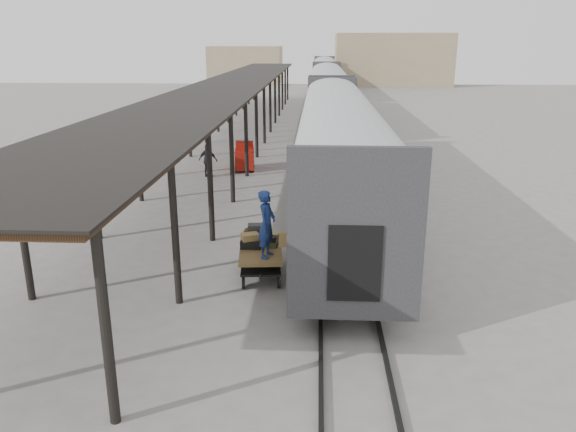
% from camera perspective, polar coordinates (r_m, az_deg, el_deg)
% --- Properties ---
extents(ground, '(160.00, 160.00, 0.00)m').
position_cam_1_polar(ground, '(17.23, -5.02, -5.92)').
color(ground, slate).
rests_on(ground, ground).
extents(train, '(3.45, 76.01, 4.01)m').
position_cam_1_polar(train, '(49.64, 4.11, 12.56)').
color(train, silver).
rests_on(train, ground).
extents(canopy, '(4.90, 64.30, 4.15)m').
position_cam_1_polar(canopy, '(40.17, -5.32, 13.29)').
color(canopy, '#422B19').
rests_on(canopy, ground).
extents(rails, '(1.54, 150.00, 0.12)m').
position_cam_1_polar(rails, '(50.13, 4.05, 9.58)').
color(rails, black).
rests_on(rails, ground).
extents(building_far, '(18.00, 10.00, 8.00)m').
position_cam_1_polar(building_far, '(94.43, 10.50, 15.36)').
color(building_far, tan).
rests_on(building_far, ground).
extents(building_left, '(12.00, 8.00, 6.00)m').
position_cam_1_polar(building_left, '(98.51, -4.31, 15.08)').
color(building_left, tan).
rests_on(building_left, ground).
extents(baggage_cart, '(1.47, 2.51, 0.86)m').
position_cam_1_polar(baggage_cart, '(16.92, -2.78, -3.95)').
color(baggage_cart, brown).
rests_on(baggage_cart, ground).
extents(suitcase_stack, '(1.14, 1.22, 0.58)m').
position_cam_1_polar(suitcase_stack, '(17.10, -3.16, -2.24)').
color(suitcase_stack, '#333335').
rests_on(suitcase_stack, baggage_cart).
extents(luggage_tug, '(1.19, 1.78, 1.49)m').
position_cam_1_polar(luggage_tug, '(31.07, -4.43, 5.96)').
color(luggage_tug, '#9B170E').
rests_on(luggage_tug, ground).
extents(porter, '(0.63, 0.81, 1.96)m').
position_cam_1_polar(porter, '(15.88, -2.17, -0.81)').
color(porter, navy).
rests_on(porter, baggage_cart).
extents(pedestrian, '(1.10, 0.68, 1.75)m').
position_cam_1_polar(pedestrian, '(29.54, -8.12, 5.62)').
color(pedestrian, black).
rests_on(pedestrian, ground).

